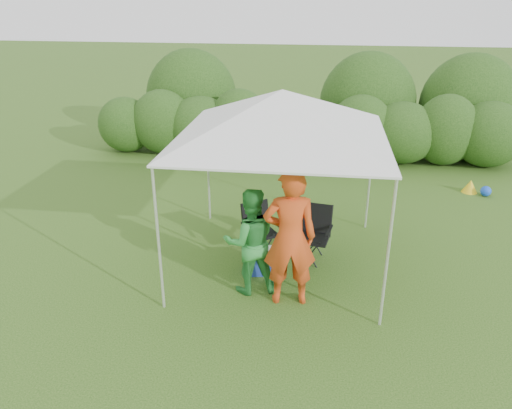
# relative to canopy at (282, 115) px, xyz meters

# --- Properties ---
(ground) EXTENTS (70.00, 70.00, 0.00)m
(ground) POSITION_rel_canopy_xyz_m (0.00, -0.50, -2.46)
(ground) COLOR #3F6520
(hedge) EXTENTS (11.03, 1.53, 1.80)m
(hedge) POSITION_rel_canopy_xyz_m (0.13, 5.50, -1.64)
(hedge) COLOR #2C5219
(hedge) RESTS_ON ground
(canopy) EXTENTS (3.10, 3.10, 2.83)m
(canopy) POSITION_rel_canopy_xyz_m (0.00, 0.00, 0.00)
(canopy) COLOR silver
(canopy) RESTS_ON ground
(chair_right) EXTENTS (0.64, 0.60, 0.92)m
(chair_right) POSITION_rel_canopy_xyz_m (0.55, 0.21, -1.94)
(chair_right) COLOR black
(chair_right) RESTS_ON ground
(chair_left) EXTENTS (0.69, 0.68, 0.88)m
(chair_left) POSITION_rel_canopy_xyz_m (-0.38, 0.28, -1.96)
(chair_left) COLOR black
(chair_left) RESTS_ON ground
(man) EXTENTS (0.81, 0.59, 2.03)m
(man) POSITION_rel_canopy_xyz_m (0.23, -1.10, -1.45)
(man) COLOR #D54518
(man) RESTS_ON ground
(woman) EXTENTS (0.94, 0.83, 1.62)m
(woman) POSITION_rel_canopy_xyz_m (-0.35, -0.88, -1.65)
(woman) COLOR green
(woman) RESTS_ON ground
(cooler) EXTENTS (0.51, 0.41, 0.39)m
(cooler) POSITION_rel_canopy_xyz_m (-0.24, -0.36, -2.27)
(cooler) COLOR #213A97
(cooler) RESTS_ON ground
(bottle) EXTENTS (0.06, 0.06, 0.21)m
(bottle) POSITION_rel_canopy_xyz_m (-0.18, -0.40, -1.97)
(bottle) COLOR #592D0C
(bottle) RESTS_ON cooler
(lawn_toy) EXTENTS (0.57, 0.47, 0.28)m
(lawn_toy) POSITION_rel_canopy_xyz_m (3.98, 3.56, -2.33)
(lawn_toy) COLOR yellow
(lawn_toy) RESTS_ON ground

